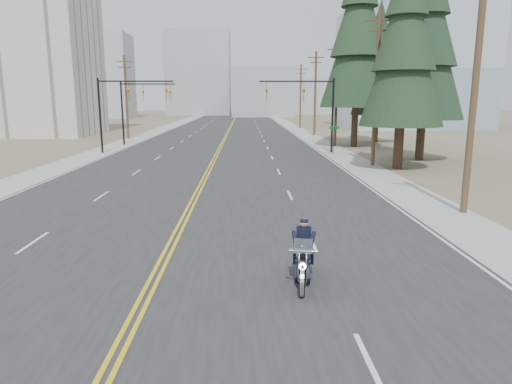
% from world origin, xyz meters
% --- Properties ---
extents(ground_plane, '(400.00, 400.00, 0.00)m').
position_xyz_m(ground_plane, '(0.00, 0.00, 0.00)').
color(ground_plane, '#776D56').
rests_on(ground_plane, ground).
extents(road, '(20.00, 200.00, 0.01)m').
position_xyz_m(road, '(0.00, 70.00, 0.01)').
color(road, '#303033').
rests_on(road, ground).
extents(sidewalk_left, '(3.00, 200.00, 0.01)m').
position_xyz_m(sidewalk_left, '(-11.50, 70.00, 0.01)').
color(sidewalk_left, '#A5A5A0').
rests_on(sidewalk_left, ground).
extents(sidewalk_right, '(3.00, 200.00, 0.01)m').
position_xyz_m(sidewalk_right, '(11.50, 70.00, 0.01)').
color(sidewalk_right, '#A5A5A0').
rests_on(sidewalk_right, ground).
extents(traffic_mast_left, '(7.10, 0.26, 7.00)m').
position_xyz_m(traffic_mast_left, '(-8.98, 32.00, 4.94)').
color(traffic_mast_left, black).
rests_on(traffic_mast_left, ground).
extents(traffic_mast_right, '(7.10, 0.26, 7.00)m').
position_xyz_m(traffic_mast_right, '(8.98, 32.00, 4.94)').
color(traffic_mast_right, black).
rests_on(traffic_mast_right, ground).
extents(traffic_mast_far, '(6.10, 0.26, 7.00)m').
position_xyz_m(traffic_mast_far, '(-9.31, 40.00, 4.87)').
color(traffic_mast_far, black).
rests_on(traffic_mast_far, ground).
extents(street_sign, '(0.90, 0.06, 2.62)m').
position_xyz_m(street_sign, '(10.80, 30.00, 1.80)').
color(street_sign, black).
rests_on(street_sign, ground).
extents(utility_pole_a, '(2.20, 0.30, 11.00)m').
position_xyz_m(utility_pole_a, '(12.50, 8.00, 5.73)').
color(utility_pole_a, brown).
rests_on(utility_pole_a, ground).
extents(utility_pole_b, '(2.20, 0.30, 11.50)m').
position_xyz_m(utility_pole_b, '(12.50, 23.00, 5.98)').
color(utility_pole_b, brown).
rests_on(utility_pole_b, ground).
extents(utility_pole_c, '(2.20, 0.30, 11.00)m').
position_xyz_m(utility_pole_c, '(12.50, 38.00, 5.73)').
color(utility_pole_c, brown).
rests_on(utility_pole_c, ground).
extents(utility_pole_d, '(2.20, 0.30, 11.50)m').
position_xyz_m(utility_pole_d, '(12.50, 53.00, 5.98)').
color(utility_pole_d, brown).
rests_on(utility_pole_d, ground).
extents(utility_pole_e, '(2.20, 0.30, 11.00)m').
position_xyz_m(utility_pole_e, '(12.50, 70.00, 5.73)').
color(utility_pole_e, brown).
rests_on(utility_pole_e, ground).
extents(utility_pole_left, '(2.20, 0.30, 10.50)m').
position_xyz_m(utility_pole_left, '(-12.50, 48.00, 5.48)').
color(utility_pole_left, brown).
rests_on(utility_pole_left, ground).
extents(apartment_block, '(18.00, 14.00, 30.00)m').
position_xyz_m(apartment_block, '(-28.00, 55.00, 15.00)').
color(apartment_block, silver).
rests_on(apartment_block, ground).
extents(glass_building, '(24.00, 16.00, 20.00)m').
position_xyz_m(glass_building, '(32.00, 70.00, 10.00)').
color(glass_building, '#9EB5CC').
rests_on(glass_building, ground).
extents(haze_bldg_a, '(14.00, 12.00, 22.00)m').
position_xyz_m(haze_bldg_a, '(-35.00, 115.00, 11.00)').
color(haze_bldg_a, '#B7BCC6').
rests_on(haze_bldg_a, ground).
extents(haze_bldg_b, '(18.00, 14.00, 14.00)m').
position_xyz_m(haze_bldg_b, '(8.00, 125.00, 7.00)').
color(haze_bldg_b, '#ADB2B7').
rests_on(haze_bldg_b, ground).
extents(haze_bldg_c, '(16.00, 12.00, 18.00)m').
position_xyz_m(haze_bldg_c, '(40.00, 110.00, 9.00)').
color(haze_bldg_c, '#B7BCC6').
rests_on(haze_bldg_c, ground).
extents(haze_bldg_d, '(20.00, 15.00, 26.00)m').
position_xyz_m(haze_bldg_d, '(-12.00, 140.00, 13.00)').
color(haze_bldg_d, '#ADB2B7').
rests_on(haze_bldg_d, ground).
extents(haze_bldg_e, '(14.00, 14.00, 12.00)m').
position_xyz_m(haze_bldg_e, '(25.00, 150.00, 6.00)').
color(haze_bldg_e, '#B7BCC6').
rests_on(haze_bldg_e, ground).
extents(haze_bldg_f, '(12.00, 12.00, 16.00)m').
position_xyz_m(haze_bldg_f, '(-50.00, 130.00, 8.00)').
color(haze_bldg_f, '#ADB2B7').
rests_on(haze_bldg_f, ground).
extents(motorcyclist, '(1.31, 2.42, 1.80)m').
position_xyz_m(motorcyclist, '(4.20, 0.14, 0.90)').
color(motorcyclist, black).
rests_on(motorcyclist, ground).
extents(conifer_near, '(5.95, 5.95, 15.76)m').
position_xyz_m(conifer_near, '(13.91, 21.39, 9.05)').
color(conifer_near, '#382619').
rests_on(conifer_near, ground).
extents(conifer_mid, '(6.45, 6.45, 17.19)m').
position_xyz_m(conifer_mid, '(17.42, 26.33, 9.87)').
color(conifer_mid, '#382619').
rests_on(conifer_mid, ground).
extents(conifer_tall, '(7.61, 7.61, 21.13)m').
position_xyz_m(conifer_tall, '(14.48, 37.48, 12.13)').
color(conifer_tall, '#382619').
rests_on(conifer_tall, ground).
extents(conifer_far, '(6.07, 6.07, 16.26)m').
position_xyz_m(conifer_far, '(18.28, 42.83, 9.33)').
color(conifer_far, '#382619').
rests_on(conifer_far, ground).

